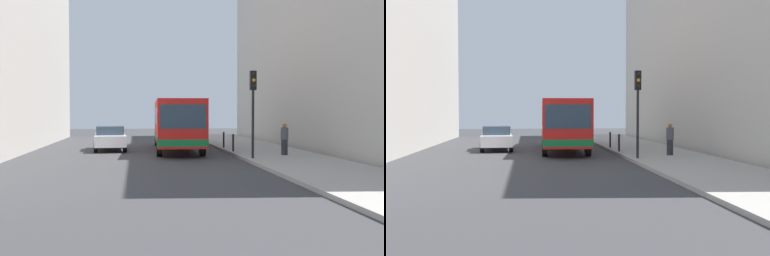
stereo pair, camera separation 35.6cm
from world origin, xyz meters
TOP-DOWN VIEW (x-y plane):
  - ground_plane at (0.00, 0.00)m, footprint 80.00×80.00m
  - sidewalk at (5.40, 0.00)m, footprint 4.40×40.00m
  - building_right at (11.50, 4.00)m, footprint 7.00×32.00m
  - bus at (0.57, 4.19)m, footprint 2.86×11.09m
  - car_beside_bus at (-3.46, 4.48)m, footprint 2.12×4.52m
  - traffic_light at (3.55, -2.65)m, footprint 0.28×0.33m
  - bollard_near at (3.45, 1.16)m, footprint 0.11×0.11m
  - bollard_mid at (3.45, 3.84)m, footprint 0.11×0.11m
  - pedestrian_near_signal at (5.57, -1.25)m, footprint 0.38×0.38m

SIDE VIEW (x-z plane):
  - ground_plane at x=0.00m, z-range 0.00..0.00m
  - sidewalk at x=5.40m, z-range 0.00..0.15m
  - bollard_near at x=3.45m, z-range 0.15..1.10m
  - bollard_mid at x=3.45m, z-range 0.15..1.10m
  - car_beside_bus at x=-3.46m, z-range 0.04..1.52m
  - pedestrian_near_signal at x=5.57m, z-range 0.14..1.75m
  - bus at x=0.57m, z-range 0.23..3.23m
  - traffic_light at x=3.55m, z-range 0.96..5.06m
  - building_right at x=11.50m, z-range 0.00..15.79m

